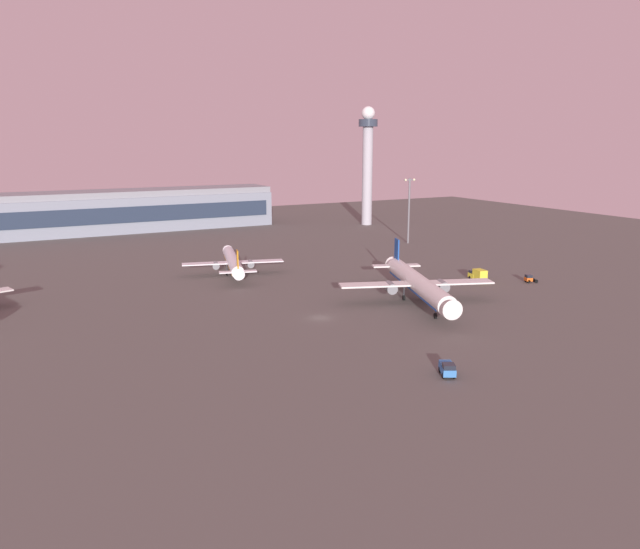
# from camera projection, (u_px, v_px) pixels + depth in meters

# --- Properties ---
(ground_plane) EXTENTS (416.00, 416.00, 0.00)m
(ground_plane) POSITION_uv_depth(u_px,v_px,m) (320.00, 318.00, 127.34)
(ground_plane) COLOR #56544F
(terminal_building) EXTENTS (132.90, 22.40, 16.40)m
(terminal_building) POSITION_uv_depth(u_px,v_px,m) (107.00, 212.00, 245.06)
(terminal_building) COLOR gray
(terminal_building) RESTS_ON ground
(control_tower) EXTENTS (8.00, 8.00, 49.82)m
(control_tower) POSITION_uv_depth(u_px,v_px,m) (368.00, 158.00, 262.23)
(control_tower) COLOR #A8A8B2
(control_tower) RESTS_ON ground
(airplane_mid_apron) EXTENTS (34.55, 43.86, 11.65)m
(airplane_mid_apron) POSITION_uv_depth(u_px,v_px,m) (417.00, 283.00, 138.68)
(airplane_mid_apron) COLOR silver
(airplane_mid_apron) RESTS_ON ground
(airplane_far_stand) EXTENTS (27.26, 34.73, 9.05)m
(airplane_far_stand) POSITION_uv_depth(u_px,v_px,m) (233.00, 262.00, 168.30)
(airplane_far_stand) COLOR white
(airplane_far_stand) RESTS_ON ground
(pushback_tug) EXTENTS (3.51, 2.75, 2.05)m
(pushback_tug) POSITION_uv_depth(u_px,v_px,m) (529.00, 278.00, 158.76)
(pushback_tug) COLOR #D85919
(pushback_tug) RESTS_ON ground
(catering_truck) EXTENTS (3.20, 5.95, 3.05)m
(catering_truck) POSITION_uv_depth(u_px,v_px,m) (478.00, 275.00, 160.99)
(catering_truck) COLOR yellow
(catering_truck) RESTS_ON ground
(cargo_loader) EXTENTS (3.65, 4.58, 2.25)m
(cargo_loader) POSITION_uv_depth(u_px,v_px,m) (447.00, 368.00, 95.86)
(cargo_loader) COLOR #3372BF
(cargo_loader) RESTS_ON ground
(apron_light_central) EXTENTS (4.80, 0.90, 22.96)m
(apron_light_central) POSITION_uv_depth(u_px,v_px,m) (409.00, 206.00, 217.01)
(apron_light_central) COLOR slate
(apron_light_central) RESTS_ON ground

